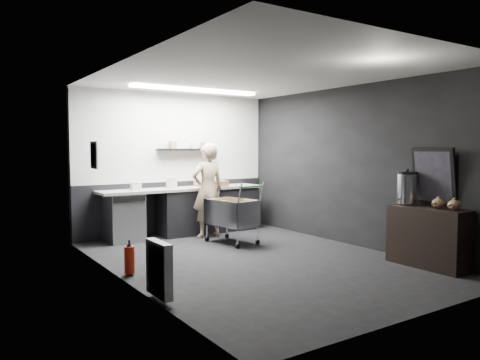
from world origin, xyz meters
TOP-DOWN VIEW (x-y plane):
  - floor at (0.00, 0.00)m, footprint 5.50×5.50m
  - ceiling at (0.00, 0.00)m, footprint 5.50×5.50m
  - wall_back at (0.00, 2.75)m, footprint 5.50×0.00m
  - wall_front at (0.00, -2.75)m, footprint 5.50×0.00m
  - wall_left at (-2.00, 0.00)m, footprint 0.00×5.50m
  - wall_right at (2.00, 0.00)m, footprint 0.00×5.50m
  - kitchen_wall_panel at (0.00, 2.73)m, footprint 3.95×0.02m
  - dado_panel at (0.00, 2.73)m, footprint 3.95×0.02m
  - floating_shelf at (0.20, 2.62)m, footprint 1.20×0.22m
  - wall_clock at (1.40, 2.72)m, footprint 0.20×0.03m
  - poster at (-1.98, 1.30)m, footprint 0.02×0.30m
  - poster_red_band at (-1.98, 1.30)m, footprint 0.02×0.22m
  - radiator at (-1.94, -0.90)m, footprint 0.10×0.50m
  - ceiling_strip at (0.00, 1.85)m, footprint 2.40×0.20m
  - prep_counter at (0.14, 2.42)m, footprint 3.20×0.61m
  - person at (0.29, 1.97)m, footprint 0.65×0.44m
  - shopping_cart at (0.36, 1.25)m, footprint 0.72×1.03m
  - sideboard at (1.78, -1.59)m, footprint 0.47×1.11m
  - fire_extinguisher at (-1.85, 0.26)m, footprint 0.13×0.13m
  - cardboard_box at (0.59, 2.37)m, footprint 0.59×0.46m
  - pink_tub at (-0.23, 2.42)m, footprint 0.21×0.21m
  - white_container at (-0.94, 2.37)m, footprint 0.17×0.14m

SIDE VIEW (x-z plane):
  - floor at x=0.00m, z-range 0.00..0.00m
  - fire_extinguisher at x=-1.85m, z-range -0.01..0.44m
  - radiator at x=-1.94m, z-range 0.05..0.65m
  - prep_counter at x=0.14m, z-range 0.01..0.91m
  - shopping_cart at x=0.36m, z-range -0.02..1.01m
  - dado_panel at x=0.00m, z-range 0.00..1.00m
  - sideboard at x=1.78m, z-range -0.30..1.36m
  - person at x=0.29m, z-range 0.00..1.74m
  - cardboard_box at x=0.59m, z-range 0.90..1.01m
  - white_container at x=-0.94m, z-range 0.90..1.05m
  - pink_tub at x=-0.23m, z-range 0.90..1.11m
  - wall_back at x=0.00m, z-range -1.40..4.10m
  - wall_front at x=0.00m, z-range -1.40..4.10m
  - wall_left at x=-2.00m, z-range -1.40..4.10m
  - wall_right at x=2.00m, z-range -1.40..4.10m
  - poster at x=-1.98m, z-range 1.35..1.75m
  - floating_shelf at x=0.20m, z-range 1.60..1.64m
  - poster_red_band at x=-1.98m, z-range 1.57..1.67m
  - kitchen_wall_panel at x=0.00m, z-range 1.00..2.70m
  - wall_clock at x=1.40m, z-range 2.05..2.25m
  - ceiling_strip at x=0.00m, z-range 2.65..2.69m
  - ceiling at x=0.00m, z-range 2.70..2.70m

